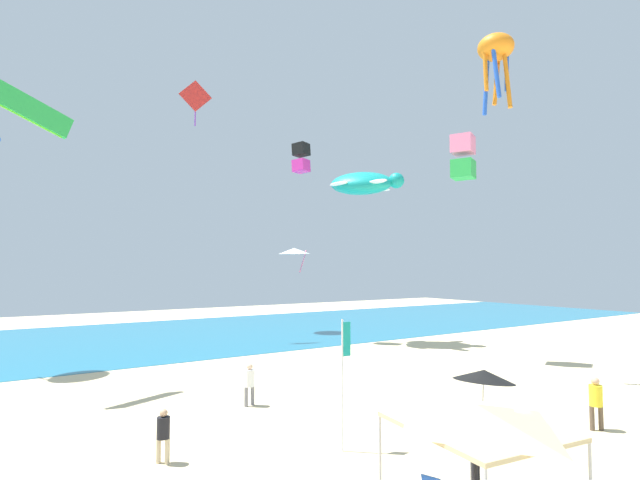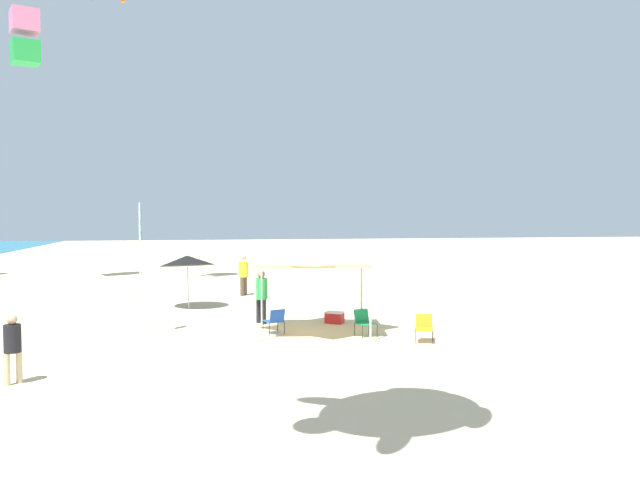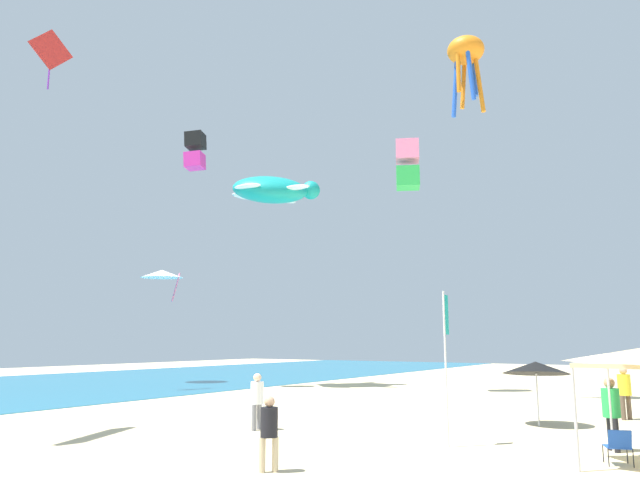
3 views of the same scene
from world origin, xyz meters
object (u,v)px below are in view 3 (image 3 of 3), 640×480
(person_by_tent, at_px, (611,408))
(kite_delta_white, at_px, (162,274))
(person_far_stroller, at_px, (257,397))
(banner_flag, at_px, (446,352))
(kite_diamond_red, at_px, (51,52))
(person_beachcomber, at_px, (624,388))
(kite_octopus_orange, at_px, (466,54))
(folding_chair_facing_ocean, at_px, (618,444))
(person_kite_handler, at_px, (269,427))
(kite_turtle_teal, at_px, (272,190))
(kite_box_black, at_px, (195,151))
(kite_box_pink, at_px, (408,165))
(beach_umbrella, at_px, (536,368))

(person_by_tent, xyz_separation_m, kite_delta_white, (11.14, 29.14, 6.29))
(person_by_tent, xyz_separation_m, person_far_stroller, (-2.04, 10.09, -0.05))
(banner_flag, xyz_separation_m, person_far_stroller, (-0.40, 6.27, -1.46))
(banner_flag, bearing_deg, kite_diamond_red, 82.34)
(person_beachcomber, relative_size, kite_octopus_orange, 0.45)
(folding_chair_facing_ocean, distance_m, banner_flag, 4.64)
(person_kite_handler, distance_m, kite_delta_white, 29.97)
(kite_turtle_teal, bearing_deg, person_beachcomber, -60.96)
(kite_diamond_red, relative_size, kite_octopus_orange, 0.92)
(kite_delta_white, bearing_deg, banner_flag, 140.98)
(kite_diamond_red, distance_m, kite_box_black, 10.16)
(person_by_tent, distance_m, person_beachcomber, 7.15)
(kite_turtle_teal, height_order, kite_delta_white, kite_turtle_teal)
(banner_flag, height_order, kite_box_pink, kite_box_pink)
(person_far_stroller, height_order, kite_octopus_orange, kite_octopus_orange)
(banner_flag, distance_m, kite_octopus_orange, 19.52)
(kite_delta_white, height_order, kite_box_black, kite_box_black)
(folding_chair_facing_ocean, relative_size, kite_diamond_red, 0.21)
(folding_chair_facing_ocean, height_order, person_kite_handler, person_kite_handler)
(beach_umbrella, bearing_deg, kite_box_black, 76.96)
(person_beachcomber, bearing_deg, kite_turtle_teal, -76.57)
(kite_diamond_red, height_order, kite_octopus_orange, kite_diamond_red)
(kite_octopus_orange, xyz_separation_m, kite_delta_white, (0.50, 22.25, -9.97))
(folding_chair_facing_ocean, distance_m, person_kite_handler, 7.97)
(beach_umbrella, height_order, person_by_tent, beach_umbrella)
(kite_turtle_teal, bearing_deg, folding_chair_facing_ocean, -80.44)
(folding_chair_facing_ocean, bearing_deg, person_far_stroller, -19.26)
(beach_umbrella, height_order, person_far_stroller, beach_umbrella)
(kite_box_pink, distance_m, kite_diamond_red, 22.34)
(person_by_tent, relative_size, kite_octopus_orange, 0.44)
(kite_box_pink, bearing_deg, kite_turtle_teal, -20.60)
(kite_turtle_teal, bearing_deg, person_far_stroller, -99.78)
(banner_flag, height_order, kite_octopus_orange, kite_octopus_orange)
(beach_umbrella, distance_m, kite_turtle_teal, 22.65)
(person_by_tent, bearing_deg, person_beachcomber, -24.65)
(kite_diamond_red, bearing_deg, person_beachcomber, -65.05)
(person_beachcomber, xyz_separation_m, kite_diamond_red, (-5.35, 28.87, 18.77))
(kite_delta_white, bearing_deg, kite_octopus_orange, 166.49)
(kite_octopus_orange, bearing_deg, kite_box_black, -60.78)
(folding_chair_facing_ocean, bearing_deg, beach_umbrella, -81.99)
(beach_umbrella, distance_m, banner_flag, 5.69)
(banner_flag, relative_size, kite_box_pink, 1.49)
(kite_box_pink, bearing_deg, beach_umbrella, 107.23)
(person_by_tent, xyz_separation_m, kite_turtle_teal, (12.60, 20.79, 11.42))
(banner_flag, height_order, kite_delta_white, kite_delta_white)
(person_beachcomber, distance_m, kite_diamond_red, 34.85)
(kite_box_pink, xyz_separation_m, kite_box_black, (-4.53, 12.60, 1.82))
(folding_chair_facing_ocean, xyz_separation_m, person_by_tent, (1.92, 0.34, 0.62))
(beach_umbrella, height_order, kite_turtle_teal, kite_turtle_teal)
(person_far_stroller, bearing_deg, kite_box_pink, -1.55)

